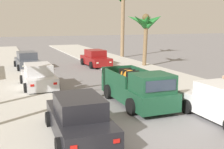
{
  "coord_description": "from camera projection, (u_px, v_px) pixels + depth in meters",
  "views": [
    {
      "loc": [
        -5.33,
        -7.98,
        4.02
      ],
      "look_at": [
        0.36,
        6.05,
        1.2
      ],
      "focal_mm": 44.31,
      "sensor_mm": 36.0,
      "label": 1
    }
  ],
  "objects": [
    {
      "name": "car_right_near",
      "position": [
        27.0,
        61.0,
        24.42
      ],
      "size": [
        2.19,
        4.33,
        1.54
      ],
      "color": "#474C56",
      "rests_on": "ground"
    },
    {
      "name": "curb_right",
      "position": [
        128.0,
        73.0,
        22.44
      ],
      "size": [
        0.16,
        60.0,
        0.1
      ],
      "primitive_type": "cube",
      "color": "silver",
      "rests_on": "ground"
    },
    {
      "name": "car_right_mid",
      "position": [
        96.0,
        59.0,
        26.19
      ],
      "size": [
        2.11,
        4.3,
        1.54
      ],
      "color": "maroon",
      "rests_on": "ground"
    },
    {
      "name": "pickup_truck",
      "position": [
        138.0,
        88.0,
        13.77
      ],
      "size": [
        2.27,
        5.24,
        1.8
      ],
      "color": "#19472D",
      "rests_on": "ground"
    },
    {
      "name": "car_left_far",
      "position": [
        38.0,
        77.0,
        17.31
      ],
      "size": [
        2.06,
        4.28,
        1.54
      ],
      "color": "silver",
      "rests_on": "ground"
    },
    {
      "name": "sidewalk_left",
      "position": [
        1.0,
        82.0,
        18.9
      ],
      "size": [
        5.29,
        60.0,
        0.12
      ],
      "primitive_type": "cube",
      "color": "beige",
      "rests_on": "ground"
    },
    {
      "name": "curb_left",
      "position": [
        20.0,
        81.0,
        19.36
      ],
      "size": [
        0.16,
        60.0,
        0.1
      ],
      "primitive_type": "cube",
      "color": "silver",
      "rests_on": "ground"
    },
    {
      "name": "car_left_near",
      "position": [
        79.0,
        118.0,
        9.74
      ],
      "size": [
        2.16,
        4.32,
        1.54
      ],
      "color": "black",
      "rests_on": "ground"
    },
    {
      "name": "sidewalk_right",
      "position": [
        142.0,
        72.0,
        22.9
      ],
      "size": [
        5.29,
        60.0,
        0.12
      ],
      "primitive_type": "cube",
      "color": "beige",
      "rests_on": "ground"
    },
    {
      "name": "palm_tree_left_fore",
      "position": [
        123.0,
        1.0,
        31.61
      ],
      "size": [
        3.52,
        4.05,
        8.13
      ],
      "color": "#846B4C",
      "rests_on": "ground"
    },
    {
      "name": "car_left_mid",
      "position": [
        224.0,
        104.0,
        11.52
      ],
      "size": [
        2.03,
        4.26,
        1.54
      ],
      "color": "silver",
      "rests_on": "ground"
    },
    {
      "name": "palm_tree_right_fore",
      "position": [
        145.0,
        23.0,
        25.09
      ],
      "size": [
        3.52,
        3.52,
        4.91
      ],
      "color": "brown",
      "rests_on": "ground"
    },
    {
      "name": "ground_plane",
      "position": [
        166.0,
        136.0,
        9.98
      ],
      "size": [
        160.0,
        160.0,
        0.0
      ],
      "primitive_type": "plane",
      "color": "slate"
    }
  ]
}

